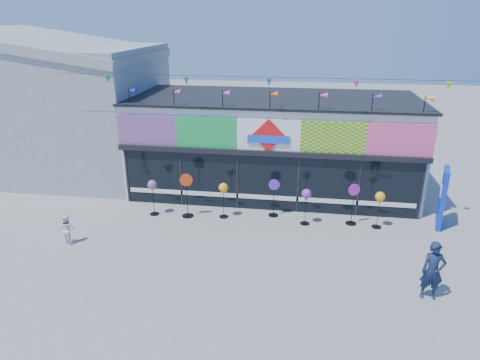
% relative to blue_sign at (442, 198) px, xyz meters
% --- Properties ---
extents(ground, '(80.00, 80.00, 0.00)m').
position_rel_blue_sign_xyz_m(ground, '(-6.44, -2.96, -1.12)').
color(ground, gray).
rests_on(ground, ground).
extents(kite_shop, '(16.00, 5.70, 5.31)m').
position_rel_blue_sign_xyz_m(kite_shop, '(-6.44, 2.98, 0.93)').
color(kite_shop, silver).
rests_on(kite_shop, ground).
extents(neighbour_building, '(8.18, 7.20, 6.87)m').
position_rel_blue_sign_xyz_m(neighbour_building, '(-16.44, 4.04, 2.08)').
color(neighbour_building, '#A4A7AA').
rests_on(neighbour_building, ground).
extents(blue_sign, '(0.45, 1.12, 2.23)m').
position_rel_blue_sign_xyz_m(blue_sign, '(0.00, 0.00, 0.00)').
color(blue_sign, '#0D2EC4').
rests_on(blue_sign, ground).
extents(spinner_0, '(0.36, 0.36, 1.43)m').
position_rel_blue_sign_xyz_m(spinner_0, '(-10.78, -0.63, 0.03)').
color(spinner_0, black).
rests_on(spinner_0, ground).
extents(spinner_1, '(0.49, 0.45, 1.76)m').
position_rel_blue_sign_xyz_m(spinner_1, '(-9.43, -0.61, -0.19)').
color(spinner_1, black).
rests_on(spinner_1, ground).
extents(spinner_2, '(0.36, 0.36, 1.41)m').
position_rel_blue_sign_xyz_m(spinner_2, '(-8.03, -0.47, 0.01)').
color(spinner_2, black).
rests_on(spinner_2, ground).
extents(spinner_3, '(0.42, 0.38, 1.51)m').
position_rel_blue_sign_xyz_m(spinner_3, '(-6.14, -0.06, -0.32)').
color(spinner_3, black).
rests_on(spinner_3, ground).
extents(spinner_4, '(0.36, 0.36, 1.40)m').
position_rel_blue_sign_xyz_m(spinner_4, '(-4.91, -0.60, 0.00)').
color(spinner_4, black).
rests_on(spinner_4, ground).
extents(spinner_5, '(0.43, 0.41, 1.60)m').
position_rel_blue_sign_xyz_m(spinner_5, '(-3.19, -0.34, -0.27)').
color(spinner_5, black).
rests_on(spinner_5, ground).
extents(spinner_6, '(0.36, 0.36, 1.41)m').
position_rel_blue_sign_xyz_m(spinner_6, '(-2.28, -0.49, 0.01)').
color(spinner_6, black).
rests_on(spinner_6, ground).
extents(adult_man, '(0.63, 0.42, 1.70)m').
position_rel_blue_sign_xyz_m(adult_man, '(-1.49, -4.65, -0.27)').
color(adult_man, '#121F3A').
rests_on(adult_man, ground).
extents(child, '(0.58, 0.47, 1.03)m').
position_rel_blue_sign_xyz_m(child, '(-12.94, -3.21, -0.60)').
color(child, white).
rests_on(child, ground).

